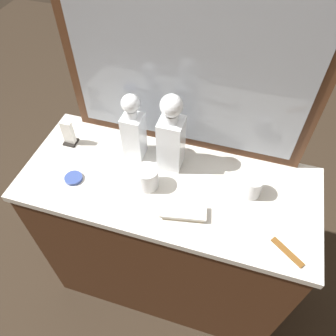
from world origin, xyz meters
name	(u,v)px	position (x,y,z in m)	size (l,w,h in m)	color
ground_plane	(168,276)	(0.00, 0.00, 0.00)	(6.00, 6.00, 0.00)	#2D2319
dresser	(168,239)	(0.00, 0.00, 0.44)	(1.10, 0.47, 0.88)	#472816
dresser_mirror	(187,69)	(0.00, 0.22, 1.22)	(0.91, 0.03, 0.68)	#472816
crystal_decanter_far_right	(171,139)	(-0.02, 0.09, 1.01)	(0.09, 0.09, 0.32)	white
crystal_decanter_center	(134,133)	(-0.16, 0.10, 0.99)	(0.07, 0.07, 0.28)	white
crystal_tumbler_far_left	(251,187)	(0.30, 0.04, 0.91)	(0.07, 0.07, 0.08)	white
crystal_tumbler_center	(147,178)	(-0.07, -0.03, 0.91)	(0.08, 0.08, 0.09)	white
silver_brush_left	(183,212)	(0.09, -0.12, 0.89)	(0.17, 0.09, 0.02)	#B7A88C
porcelain_dish	(74,178)	(-0.34, -0.09, 0.88)	(0.07, 0.07, 0.01)	#33478C
tortoiseshell_comb	(287,252)	(0.44, -0.16, 0.88)	(0.11, 0.09, 0.01)	brown
napkin_holder	(69,134)	(-0.44, 0.08, 0.92)	(0.05, 0.05, 0.11)	black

